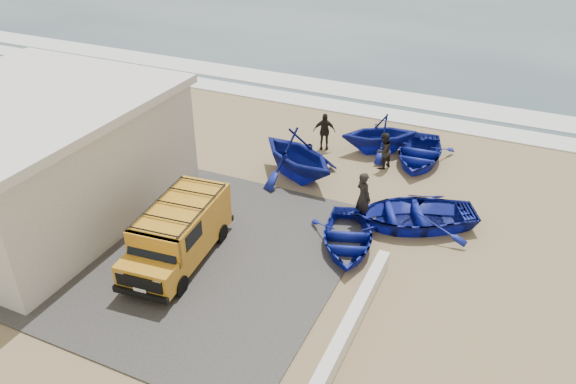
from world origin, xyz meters
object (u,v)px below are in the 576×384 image
(boat_far_left, at_px, (380,133))
(fisherman_front, at_px, (363,197))
(parapet, at_px, (353,319))
(boat_mid_right, at_px, (419,153))
(fisherman_back, at_px, (324,131))
(boat_near_left, at_px, (347,237))
(fisherman_middle, at_px, (383,151))
(van, at_px, (179,232))
(boat_near_right, at_px, (412,214))
(building, at_px, (28,156))
(boat_mid_left, at_px, (297,154))

(boat_far_left, relative_size, fisherman_front, 1.74)
(parapet, relative_size, boat_mid_right, 1.55)
(fisherman_front, distance_m, fisherman_back, 5.91)
(boat_near_left, xyz_separation_m, fisherman_middle, (-0.51, 5.93, 0.42))
(boat_far_left, xyz_separation_m, fisherman_front, (1.06, -5.57, 0.08))
(van, relative_size, boat_near_right, 1.06)
(building, bearing_deg, parapet, -4.58)
(building, xyz_separation_m, boat_far_left, (9.99, 9.78, -1.29))
(boat_near_right, height_order, boat_mid_right, boat_near_right)
(boat_far_left, xyz_separation_m, fisherman_back, (-2.31, -0.71, -0.04))
(boat_near_left, bearing_deg, fisherman_middle, 76.20)
(parapet, distance_m, boat_mid_left, 8.68)
(parapet, distance_m, boat_mid_right, 10.59)
(fisherman_middle, bearing_deg, boat_far_left, -131.31)
(boat_near_left, distance_m, fisherman_front, 1.85)
(fisherman_middle, height_order, fisherman_back, fisherman_back)
(van, height_order, boat_mid_right, van)
(van, bearing_deg, parapet, -11.49)
(van, distance_m, boat_mid_left, 6.64)
(boat_far_left, bearing_deg, van, -50.50)
(building, height_order, boat_mid_left, building)
(parapet, relative_size, boat_far_left, 1.80)
(boat_mid_left, height_order, boat_far_left, boat_mid_left)
(boat_near_right, xyz_separation_m, fisherman_back, (-5.05, 4.43, 0.38))
(van, xyz_separation_m, boat_mid_left, (1.20, 6.53, -0.00))
(boat_near_right, xyz_separation_m, fisherman_middle, (-2.15, 3.74, 0.33))
(boat_near_right, relative_size, fisherman_middle, 2.82)
(fisherman_back, bearing_deg, boat_near_left, -85.49)
(building, xyz_separation_m, fisherman_back, (7.68, 9.07, -1.32))
(fisherman_middle, distance_m, fisherman_back, 2.98)
(building, distance_m, boat_mid_right, 15.32)
(boat_near_left, distance_m, boat_far_left, 7.42)
(boat_far_left, height_order, fisherman_front, fisherman_front)
(van, xyz_separation_m, fisherman_back, (1.22, 9.44, -0.21))
(boat_mid_left, bearing_deg, boat_near_left, -109.32)
(fisherman_front, bearing_deg, boat_mid_left, 6.25)
(van, bearing_deg, boat_mid_left, 74.01)
(van, height_order, boat_far_left, van)
(boat_mid_right, bearing_deg, van, -122.45)
(boat_mid_right, distance_m, boat_far_left, 1.91)
(building, xyz_separation_m, parapet, (12.50, -1.00, -1.89))
(van, relative_size, fisherman_back, 2.79)
(parapet, bearing_deg, boat_mid_left, 124.08)
(van, xyz_separation_m, boat_near_left, (4.64, 2.83, -0.68))
(fisherman_front, bearing_deg, boat_near_left, 127.69)
(boat_near_right, bearing_deg, parapet, -28.55)
(boat_near_right, xyz_separation_m, boat_mid_left, (-5.07, 1.52, 0.58))
(boat_mid_left, distance_m, boat_far_left, 4.31)
(van, xyz_separation_m, fisherman_middle, (4.12, 8.76, -0.26))
(boat_mid_right, relative_size, boat_far_left, 1.16)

